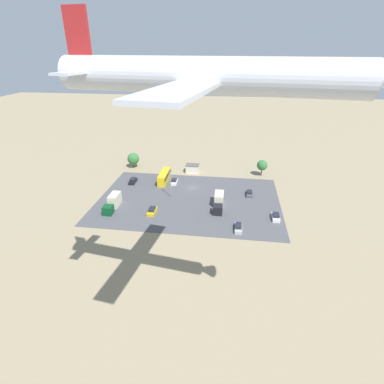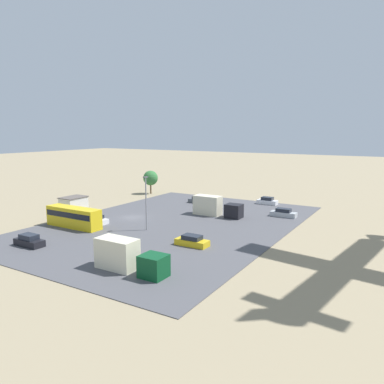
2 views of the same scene
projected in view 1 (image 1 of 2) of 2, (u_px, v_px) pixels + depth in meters
The scene contains 16 objects.
ground_plane at pixel (193, 188), 96.58m from camera, with size 400.00×400.00×0.00m, color gray.
parking_lot_surface at pixel (189, 200), 88.80m from camera, with size 53.10×36.78×0.08m.
shed_building at pixel (193, 168), 107.86m from camera, with size 4.78×3.52×2.91m.
bus at pixel (164, 176), 100.31m from camera, with size 2.48×10.19×3.22m.
parked_car_0 at pixel (249, 193), 91.25m from camera, with size 1.80×4.08×1.42m.
parked_car_1 at pixel (133, 181), 99.64m from camera, with size 1.84×4.42×1.61m.
parked_car_2 at pixel (238, 227), 73.98m from camera, with size 1.77×4.61×1.51m.
parked_car_3 at pixel (152, 211), 81.56m from camera, with size 1.95×4.56×1.45m.
parked_car_4 at pixel (276, 217), 78.62m from camera, with size 1.89×4.20×1.53m.
parked_car_5 at pixel (174, 182), 99.26m from camera, with size 1.90×4.15×1.43m.
parked_truck_0 at pixel (219, 202), 84.12m from camera, with size 2.47×9.22×3.54m.
parked_truck_1 at pixel (113, 202), 83.81m from camera, with size 2.47×8.84×3.46m.
tree_near_shed at pixel (262, 165), 103.79m from camera, with size 3.63×3.63×5.75m.
tree_apron_mid at pixel (133, 159), 111.26m from camera, with size 4.31×4.31×5.60m.
light_pole_lot_centre at pixel (171, 183), 88.51m from camera, with size 0.90×0.28×8.45m.
airplane at pixel (215, 76), 27.52m from camera, with size 32.05×26.47×7.71m.
Camera 1 is at (-11.66, 86.69, 40.96)m, focal length 28.00 mm.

